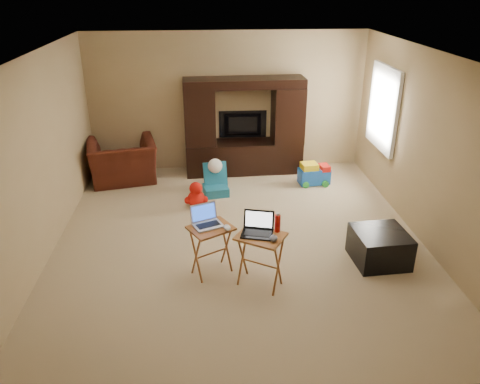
{
  "coord_description": "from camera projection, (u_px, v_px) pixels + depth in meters",
  "views": [
    {
      "loc": [
        -0.43,
        -5.66,
        3.32
      ],
      "look_at": [
        0.0,
        -0.2,
        0.8
      ],
      "focal_mm": 35.0,
      "sensor_mm": 36.0,
      "label": 1
    }
  ],
  "objects": [
    {
      "name": "mouse_left",
      "position": [
        227.0,
        228.0,
        5.46
      ],
      "size": [
        0.11,
        0.14,
        0.05
      ],
      "primitive_type": "ellipsoid",
      "rotation": [
        0.0,
        0.0,
        0.2
      ],
      "color": "white",
      "rests_on": "tray_table_left"
    },
    {
      "name": "television",
      "position": [
        243.0,
        125.0,
        8.62
      ],
      "size": [
        0.88,
        0.13,
        0.51
      ],
      "primitive_type": "imported",
      "rotation": [
        0.0,
        0.0,
        3.13
      ],
      "color": "black",
      "rests_on": "entertainment_center"
    },
    {
      "name": "child_rocker",
      "position": [
        216.0,
        180.0,
        7.75
      ],
      "size": [
        0.46,
        0.51,
        0.52
      ],
      "primitive_type": null,
      "rotation": [
        0.0,
        0.0,
        0.17
      ],
      "color": "#186587",
      "rests_on": "floor"
    },
    {
      "name": "wall_right",
      "position": [
        426.0,
        149.0,
        6.2
      ],
      "size": [
        0.0,
        5.5,
        5.5
      ],
      "primitive_type": "plane",
      "rotation": [
        1.57,
        0.0,
        -1.57
      ],
      "color": "tan",
      "rests_on": "ground"
    },
    {
      "name": "plush_toy",
      "position": [
        196.0,
        195.0,
        7.35
      ],
      "size": [
        0.38,
        0.32,
        0.43
      ],
      "primitive_type": null,
      "color": "red",
      "rests_on": "floor"
    },
    {
      "name": "tray_table_left",
      "position": [
        211.0,
        250.0,
        5.66
      ],
      "size": [
        0.62,
        0.58,
        0.63
      ],
      "primitive_type": "cube",
      "rotation": [
        0.0,
        0.0,
        0.52
      ],
      "color": "#995225",
      "rests_on": "floor"
    },
    {
      "name": "floor",
      "position": [
        239.0,
        238.0,
        6.55
      ],
      "size": [
        5.5,
        5.5,
        0.0
      ],
      "primitive_type": "plane",
      "color": "#C4B588",
      "rests_on": "ground"
    },
    {
      "name": "window_frame",
      "position": [
        383.0,
        108.0,
        7.54
      ],
      "size": [
        0.06,
        1.14,
        1.34
      ],
      "primitive_type": "cube",
      "color": "white",
      "rests_on": "ground"
    },
    {
      "name": "recliner",
      "position": [
        123.0,
        161.0,
        8.24
      ],
      "size": [
        1.32,
        1.21,
        0.74
      ],
      "primitive_type": "imported",
      "rotation": [
        0.0,
        0.0,
        3.35
      ],
      "color": "#4D1A10",
      "rests_on": "floor"
    },
    {
      "name": "ceiling",
      "position": [
        239.0,
        54.0,
        5.5
      ],
      "size": [
        5.5,
        5.5,
        0.0
      ],
      "primitive_type": "plane",
      "rotation": [
        3.14,
        0.0,
        0.0
      ],
      "color": "silver",
      "rests_on": "ground"
    },
    {
      "name": "push_toy",
      "position": [
        314.0,
        173.0,
        8.17
      ],
      "size": [
        0.58,
        0.45,
        0.4
      ],
      "primitive_type": null,
      "rotation": [
        0.0,
        0.0,
        0.12
      ],
      "color": "blue",
      "rests_on": "floor"
    },
    {
      "name": "water_bottle",
      "position": [
        277.0,
        223.0,
        5.32
      ],
      "size": [
        0.07,
        0.07,
        0.21
      ],
      "primitive_type": "cylinder",
      "color": "red",
      "rests_on": "tray_table_right"
    },
    {
      "name": "window_pane",
      "position": [
        384.0,
        108.0,
        7.54
      ],
      "size": [
        0.0,
        1.2,
        1.2
      ],
      "primitive_type": "plane",
      "rotation": [
        1.57,
        0.0,
        -1.57
      ],
      "color": "white",
      "rests_on": "ground"
    },
    {
      "name": "laptop_right",
      "position": [
        257.0,
        225.0,
        5.25
      ],
      "size": [
        0.41,
        0.37,
        0.24
      ],
      "primitive_type": "cube",
      "rotation": [
        0.0,
        0.0,
        -0.26
      ],
      "color": "black",
      "rests_on": "tray_table_right"
    },
    {
      "name": "laptop_left",
      "position": [
        208.0,
        217.0,
        5.5
      ],
      "size": [
        0.41,
        0.38,
        0.24
      ],
      "primitive_type": "cube",
      "rotation": [
        0.0,
        0.0,
        0.39
      ],
      "color": "#B9B8BD",
      "rests_on": "tray_table_left"
    },
    {
      "name": "tray_table_right",
      "position": [
        260.0,
        260.0,
        5.42
      ],
      "size": [
        0.65,
        0.62,
        0.67
      ],
      "primitive_type": "cube",
      "rotation": [
        0.0,
        0.0,
        -0.55
      ],
      "color": "#AB6C29",
      "rests_on": "floor"
    },
    {
      "name": "wall_left",
      "position": [
        40.0,
        159.0,
        5.85
      ],
      "size": [
        0.0,
        5.5,
        5.5
      ],
      "primitive_type": "plane",
      "rotation": [
        1.57,
        0.0,
        1.57
      ],
      "color": "tan",
      "rests_on": "ground"
    },
    {
      "name": "ottoman",
      "position": [
        380.0,
        247.0,
        5.94
      ],
      "size": [
        0.69,
        0.69,
        0.42
      ],
      "primitive_type": "cube",
      "rotation": [
        0.0,
        0.0,
        0.06
      ],
      "color": "black",
      "rests_on": "floor"
    },
    {
      "name": "wall_back",
      "position": [
        227.0,
        102.0,
        8.51
      ],
      "size": [
        5.0,
        0.0,
        5.0
      ],
      "primitive_type": "plane",
      "rotation": [
        1.57,
        0.0,
        0.0
      ],
      "color": "tan",
      "rests_on": "ground"
    },
    {
      "name": "wall_front",
      "position": [
        267.0,
        279.0,
        3.53
      ],
      "size": [
        5.0,
        0.0,
        5.0
      ],
      "primitive_type": "plane",
      "rotation": [
        -1.57,
        0.0,
        0.0
      ],
      "color": "tan",
      "rests_on": "ground"
    },
    {
      "name": "entertainment_center",
      "position": [
        244.0,
        127.0,
        8.43
      ],
      "size": [
        2.14,
        0.6,
        1.74
      ],
      "primitive_type": "cube",
      "rotation": [
        0.0,
        0.0,
        0.03
      ],
      "color": "black",
      "rests_on": "floor"
    },
    {
      "name": "mouse_right",
      "position": [
        274.0,
        238.0,
        5.17
      ],
      "size": [
        0.12,
        0.15,
        0.06
      ],
      "primitive_type": "ellipsoid",
      "rotation": [
        0.0,
        0.0,
        -0.25
      ],
      "color": "#3C3C41",
      "rests_on": "tray_table_right"
    }
  ]
}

